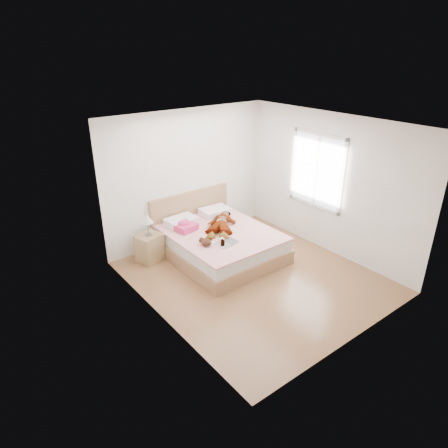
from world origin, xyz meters
The scene contains 11 objects.
ground centered at (0.00, 0.00, 0.00)m, with size 4.00×4.00×0.00m, color #4D3118.
woman centered at (0.09, 1.06, 0.61)m, with size 0.56×1.49×0.20m, color white.
hair centered at (-0.48, 1.51, 0.55)m, with size 0.39×0.48×0.07m, color black.
phone centered at (-0.41, 1.46, 0.70)m, with size 0.05×0.10×0.01m, color silver.
room_shell centered at (1.77, 0.30, 1.50)m, with size 4.00×4.00×4.00m.
bed centered at (0.00, 1.04, 0.28)m, with size 1.80×2.08×1.00m.
towel centered at (-0.48, 1.39, 0.59)m, with size 0.42×0.36×0.20m.
magazine centered at (-0.18, 0.51, 0.52)m, with size 0.44×0.32×0.02m.
coffee_mug centered at (-0.25, 0.58, 0.55)m, with size 0.12×0.09×0.09m.
plush_toy centered at (-0.54, 0.67, 0.58)m, with size 0.21×0.27×0.14m.
nightstand centered at (-1.13, 1.62, 0.30)m, with size 0.50×0.47×0.91m.
Camera 1 is at (-4.00, -4.34, 3.68)m, focal length 32.00 mm.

